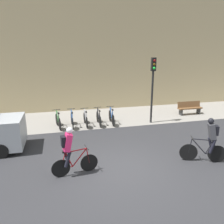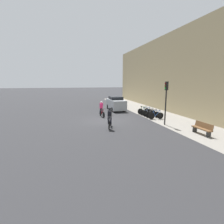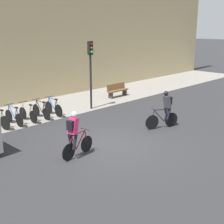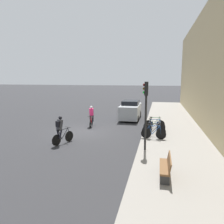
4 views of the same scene
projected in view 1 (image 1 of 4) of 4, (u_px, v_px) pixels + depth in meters
name	position (u px, v px, depth m)	size (l,w,h in m)	color
ground	(121.00, 169.00, 8.03)	(200.00, 200.00, 0.00)	#2B2B2D
kerb_strip	(92.00, 118.00, 14.34)	(44.00, 4.50, 0.01)	gray
building_facade	(85.00, 41.00, 15.43)	(44.00, 0.60, 9.90)	tan
cyclist_pink	(70.00, 150.00, 7.41)	(1.63, 0.52, 1.76)	black
cyclist_grey	(209.00, 139.00, 8.34)	(1.66, 0.72, 1.79)	black
parked_bike_0	(58.00, 121.00, 12.39)	(0.46, 1.62, 0.98)	black
parked_bike_1	(72.00, 120.00, 12.57)	(0.46, 1.69, 0.96)	black
parked_bike_2	(86.00, 119.00, 12.76)	(0.46, 1.65, 0.96)	black
parked_bike_3	(99.00, 118.00, 12.94)	(0.46, 1.68, 0.96)	black
parked_bike_4	(112.00, 117.00, 13.12)	(0.46, 1.68, 0.98)	black
traffic_light_pole	(153.00, 79.00, 12.69)	(0.26, 0.30, 3.88)	black
bench	(190.00, 108.00, 15.08)	(1.72, 0.44, 0.89)	brown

